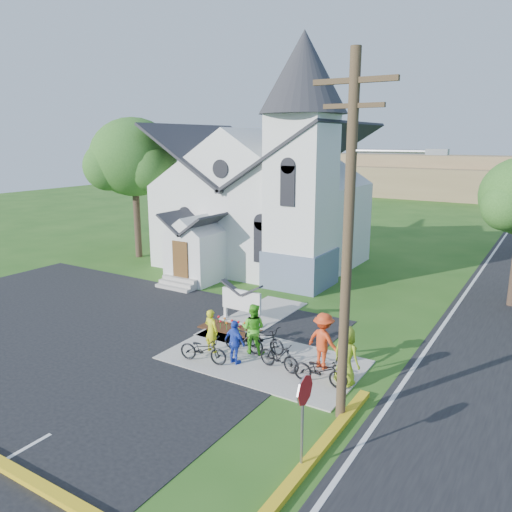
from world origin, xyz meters
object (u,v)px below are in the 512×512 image
Objects in this scene: bike_0 at (203,349)px; cyclist_2 at (235,342)px; utility_pole at (350,232)px; cyclist_1 at (253,328)px; bike_1 at (244,339)px; stop_sign at (304,402)px; bike_3 at (279,356)px; bike_4 at (320,370)px; cyclist_4 at (346,356)px; church_sign at (242,301)px; cyclist_0 at (211,331)px; bike_2 at (264,338)px; cyclist_3 at (323,341)px.

cyclist_2 is at bearing -72.37° from bike_0.
bike_0 is at bearing 172.92° from utility_pole.
cyclist_1 reaches higher than bike_1.
stop_sign is 6.82m from cyclist_1.
bike_4 is at bearing -89.93° from bike_3.
bike_3 reaches higher than bike_4.
bike_3 is (2.58, 0.89, 0.01)m from bike_0.
bike_4 is at bearing 51.10° from cyclist_4.
church_sign is 3.16m from cyclist_1.
cyclist_2 is at bearing 25.90° from cyclist_4.
cyclist_4 reaches higher than cyclist_0.
utility_pole is 6.96m from bike_2.
cyclist_1 is 3.32m from bike_4.
church_sign is 3.12m from bike_1.
cyclist_3 is 1.31m from cyclist_4.
bike_3 is 2.37m from cyclist_4.
church_sign is 1.34× the size of bike_3.
cyclist_2 is 3.93m from cyclist_4.
church_sign is 5.27m from cyclist_3.
bike_4 is at bearing -173.28° from cyclist_0.
cyclist_3 reaches higher than bike_4.
bike_1 is (1.03, 0.60, -0.32)m from cyclist_0.
cyclist_3 is (4.08, 0.96, 0.17)m from cyclist_0.
cyclist_4 is (3.82, -0.50, 0.04)m from cyclist_1.
bike_2 is 2.51m from cyclist_3.
utility_pole is 6.01× the size of bike_1.
church_sign is 6.56m from cyclist_4.
bike_1 is at bearing 73.11° from bike_4.
bike_3 is at bearing 51.99° from cyclist_3.
cyclist_0 is 5.19m from cyclist_4.
cyclist_3 is 1.01× the size of cyclist_4.
stop_sign is at bearing 151.80° from cyclist_2.
bike_1 is (-0.33, -0.16, -0.44)m from cyclist_1.
church_sign is at bearing 144.40° from utility_pole.
church_sign is 4.79m from bike_3.
cyclist_3 reaches higher than cyclist_0.
cyclist_0 is at bearing 117.04° from bike_1.
cyclist_4 is (-0.73, 4.52, -0.75)m from stop_sign.
cyclist_3 is at bearing -24.33° from church_sign.
cyclist_3 reaches higher than cyclist_2.
cyclist_0 reaches higher than bike_0.
cyclist_1 is (-4.48, 2.32, -4.41)m from utility_pole.
cyclist_2 is at bearing 173.40° from cyclist_0.
cyclist_4 is (4.14, -0.34, 0.48)m from bike_1.
bike_0 is 2.00m from cyclist_1.
bike_1 is (-4.81, 2.16, -4.85)m from utility_pole.
church_sign is 1.32× the size of bike_1.
church_sign reaches higher than bike_4.
bike_1 is 1.05× the size of cyclist_2.
cyclist_0 is (-5.84, 1.57, -4.53)m from utility_pole.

